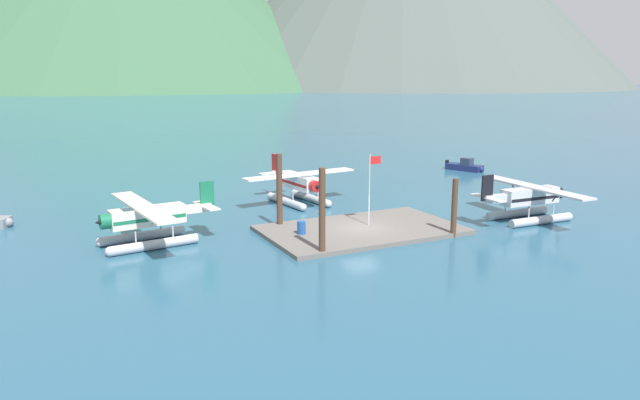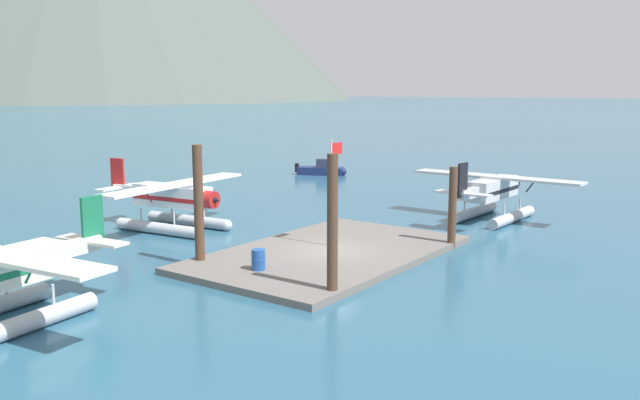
{
  "view_description": "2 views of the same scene",
  "coord_description": "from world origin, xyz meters",
  "px_view_note": "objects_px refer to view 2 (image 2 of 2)",
  "views": [
    {
      "loc": [
        -20.48,
        -34.66,
        10.96
      ],
      "look_at": [
        -2.37,
        1.88,
        2.19
      ],
      "focal_mm": 32.77,
      "sensor_mm": 36.0,
      "label": 1
    },
    {
      "loc": [
        -24.99,
        -17.66,
        7.82
      ],
      "look_at": [
        1.62,
        1.66,
        2.34
      ],
      "focal_mm": 37.37,
      "sensor_mm": 36.0,
      "label": 2
    }
  ],
  "objects_px": {
    "flagpole": "(333,179)",
    "boat_navy_open_east": "(322,170)",
    "seaplane_white_bow_centre": "(173,202)",
    "seaplane_silver_stbd_aft": "(493,194)",
    "fuel_drum": "(258,260)"
  },
  "relations": [
    {
      "from": "seaplane_white_bow_centre",
      "to": "boat_navy_open_east",
      "type": "relative_size",
      "value": 2.27
    },
    {
      "from": "fuel_drum",
      "to": "seaplane_silver_stbd_aft",
      "type": "relative_size",
      "value": 0.08
    },
    {
      "from": "seaplane_silver_stbd_aft",
      "to": "boat_navy_open_east",
      "type": "xyz_separation_m",
      "value": [
        11.52,
        21.02,
        -1.09
      ]
    },
    {
      "from": "flagpole",
      "to": "boat_navy_open_east",
      "type": "relative_size",
      "value": 1.12
    },
    {
      "from": "seaplane_white_bow_centre",
      "to": "boat_navy_open_east",
      "type": "xyz_separation_m",
      "value": [
        24.79,
        7.57,
        -1.09
      ]
    },
    {
      "from": "flagpole",
      "to": "seaplane_white_bow_centre",
      "type": "bearing_deg",
      "value": 96.4
    },
    {
      "from": "fuel_drum",
      "to": "seaplane_silver_stbd_aft",
      "type": "bearing_deg",
      "value": -10.56
    },
    {
      "from": "flagpole",
      "to": "seaplane_silver_stbd_aft",
      "type": "distance_m",
      "value": 12.74
    },
    {
      "from": "flagpole",
      "to": "boat_navy_open_east",
      "type": "distance_m",
      "value": 29.71
    },
    {
      "from": "flagpole",
      "to": "boat_navy_open_east",
      "type": "xyz_separation_m",
      "value": [
        23.66,
        17.7,
        -3.08
      ]
    },
    {
      "from": "seaplane_silver_stbd_aft",
      "to": "flagpole",
      "type": "bearing_deg",
      "value": 164.72
    },
    {
      "from": "flagpole",
      "to": "boat_navy_open_east",
      "type": "height_order",
      "value": "flagpole"
    },
    {
      "from": "boat_navy_open_east",
      "to": "flagpole",
      "type": "bearing_deg",
      "value": -143.2
    },
    {
      "from": "fuel_drum",
      "to": "seaplane_white_bow_centre",
      "type": "relative_size",
      "value": 0.08
    },
    {
      "from": "fuel_drum",
      "to": "seaplane_silver_stbd_aft",
      "type": "height_order",
      "value": "seaplane_silver_stbd_aft"
    }
  ]
}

